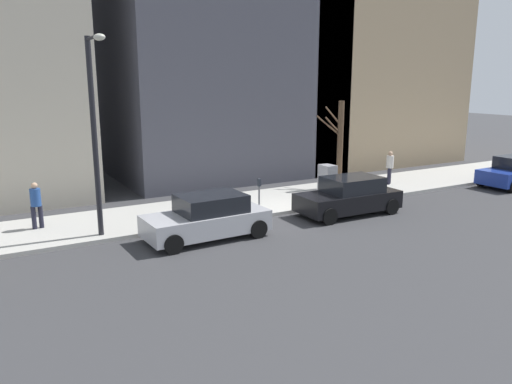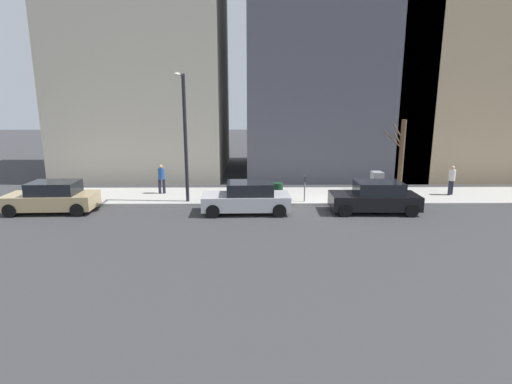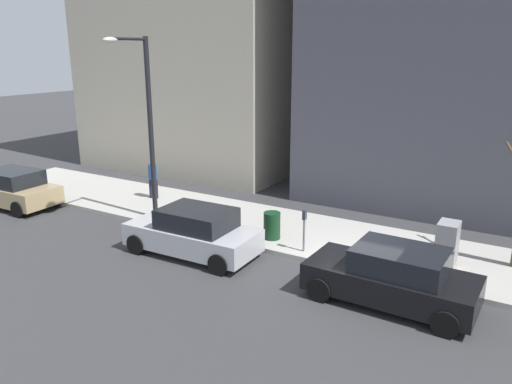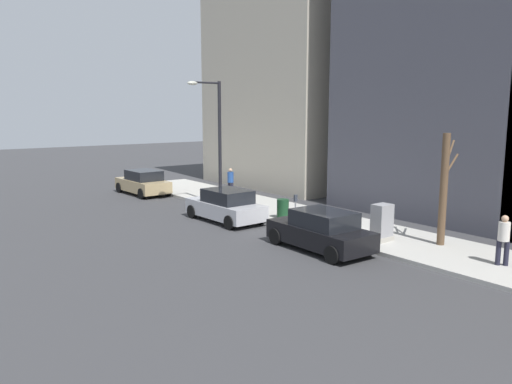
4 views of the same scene
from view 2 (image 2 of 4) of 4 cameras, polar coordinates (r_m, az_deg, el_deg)
ground_plane at (r=21.15m, az=11.55°, el=-1.99°), size 120.00×120.00×0.00m
sidewalk at (r=23.03m, az=10.54°, el=-0.55°), size 4.00×36.00×0.15m
parked_car_black at (r=20.27m, az=16.65°, el=-0.76°), size 2.01×4.24×1.52m
parked_car_silver at (r=19.32m, az=-1.28°, el=-0.87°), size 2.02×4.25×1.52m
parked_car_tan at (r=21.82m, az=-27.11°, el=-0.70°), size 2.05×4.26×1.52m
parking_meter at (r=21.08m, az=6.98°, el=0.86°), size 0.14×0.10×1.35m
utility_box at (r=22.79m, az=16.84°, el=0.97°), size 0.83×0.61×1.43m
streetlamp at (r=20.62m, az=-10.23°, el=9.02°), size 1.97×0.32×6.50m
bare_tree at (r=24.37m, az=20.01°, el=4.96°), size 1.18×0.91×4.17m
trash_bin at (r=21.46m, az=3.12°, el=0.12°), size 0.56×0.56×0.90m
pedestrian_near_meter at (r=24.95m, az=26.17°, el=1.74°), size 0.36×0.36×1.66m
pedestrian_midblock at (r=23.39m, az=-13.36°, el=2.05°), size 0.36×0.40×1.66m
office_tower_left at (r=35.38m, az=26.52°, el=16.58°), size 12.34×12.34×16.90m
office_tower_right at (r=32.16m, az=-15.08°, el=16.14°), size 11.24×11.24×14.87m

